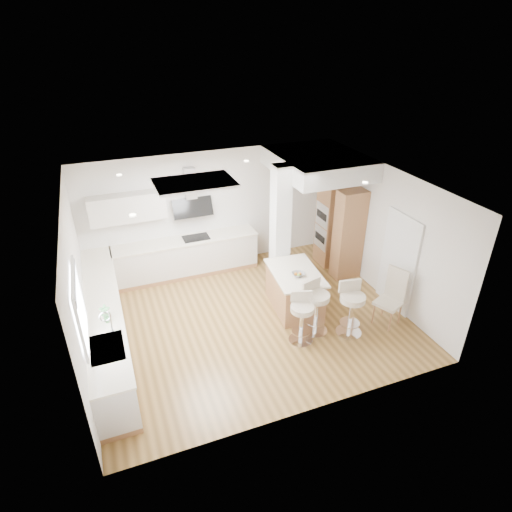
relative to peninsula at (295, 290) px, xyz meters
name	(u,v)px	position (x,y,z in m)	size (l,w,h in m)	color
ground	(250,319)	(-1.01, -0.06, -0.43)	(6.00, 6.00, 0.00)	olive
ceiling	(250,319)	(-1.01, -0.06, -0.43)	(6.00, 5.00, 0.02)	silver
wall_back	(212,210)	(-1.01, 2.44, 0.97)	(6.00, 0.04, 2.80)	silver
wall_left	(78,290)	(-4.01, -0.06, 0.97)	(0.04, 5.00, 2.80)	silver
wall_right	(384,233)	(1.99, -0.06, 0.97)	(0.04, 5.00, 2.80)	silver
skylight	(195,183)	(-1.80, 0.54, 2.34)	(4.10, 2.10, 0.06)	white
window_left	(79,305)	(-3.96, -0.96, 1.26)	(0.06, 1.28, 1.07)	silver
doorway_right	(398,263)	(1.97, -0.66, 0.57)	(0.05, 1.00, 2.10)	#4D463D
counter_left	(106,324)	(-3.71, 0.17, 0.03)	(0.63, 4.50, 1.35)	#A57147
counter_back	(179,248)	(-1.92, 2.16, 0.27)	(3.62, 0.63, 2.50)	#A57147
pillar	(280,229)	(0.04, 0.89, 0.97)	(0.35, 0.35, 2.80)	white
soffit	(318,163)	(1.09, 1.34, 2.17)	(1.78, 2.20, 0.40)	silver
oven_column	(339,228)	(1.67, 1.17, 0.62)	(0.63, 1.21, 2.10)	#A57147
peninsula	(295,290)	(0.00, 0.00, 0.00)	(1.05, 1.48, 0.92)	#A57147
bar_stool_a	(302,316)	(-0.35, -1.02, 0.14)	(0.57, 0.57, 1.01)	white
bar_stool_b	(316,305)	(0.02, -0.85, 0.18)	(0.60, 0.60, 1.09)	white
bar_stool_c	(351,306)	(0.61, -1.14, 0.19)	(0.56, 0.56, 1.10)	white
dining_chair	(392,294)	(1.56, -1.11, 0.20)	(0.60, 0.60, 1.18)	#C1B49D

